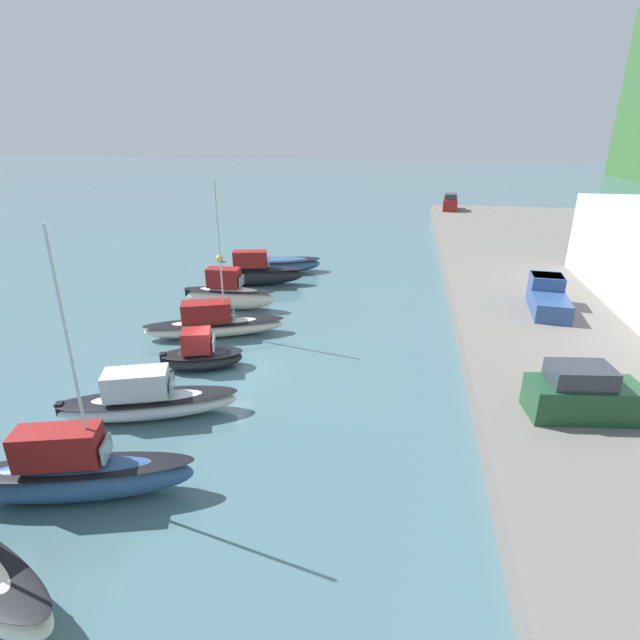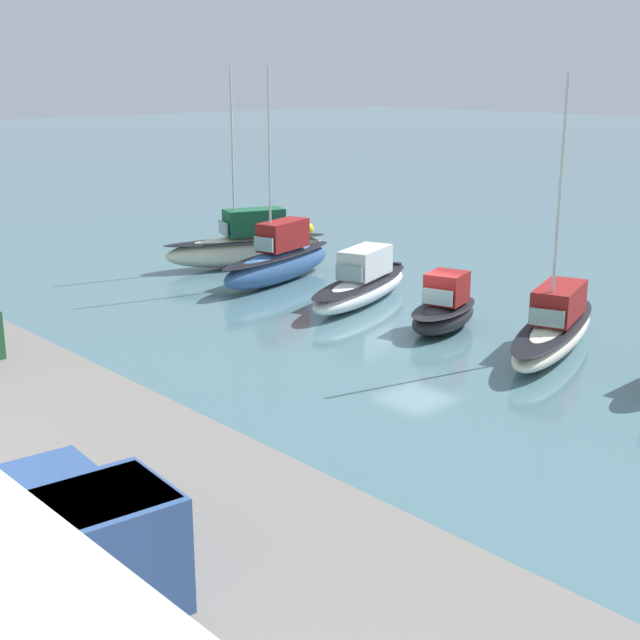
{
  "view_description": "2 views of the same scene",
  "coord_description": "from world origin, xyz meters",
  "px_view_note": "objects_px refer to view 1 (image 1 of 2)",
  "views": [
    {
      "loc": [
        22.22,
        8.99,
        12.19
      ],
      "look_at": [
        -4.06,
        4.5,
        1.62
      ],
      "focal_mm": 28.0,
      "sensor_mm": 36.0,
      "label": 1
    },
    {
      "loc": [
        -20.88,
        23.67,
        9.32
      ],
      "look_at": [
        0.48,
        4.39,
        1.29
      ],
      "focal_mm": 50.0,
      "sensor_mm": 36.0,
      "label": 2
    }
  ],
  "objects_px": {
    "moored_boat_1": "(255,273)",
    "moored_boat_4": "(201,355)",
    "moored_boat_0": "(283,265)",
    "moored_boat_2": "(228,294)",
    "moored_boat_5": "(146,400)",
    "pickup_truck_0": "(547,296)",
    "parked_car_1": "(583,395)",
    "moored_boat_3": "(213,324)",
    "mooring_buoy_1": "(220,258)",
    "parked_car_0": "(450,203)",
    "moored_boat_6": "(75,473)"
  },
  "relations": [
    {
      "from": "parked_car_1",
      "to": "mooring_buoy_1",
      "type": "distance_m",
      "value": 34.89
    },
    {
      "from": "parked_car_0",
      "to": "parked_car_1",
      "type": "distance_m",
      "value": 50.56
    },
    {
      "from": "moored_boat_1",
      "to": "mooring_buoy_1",
      "type": "relative_size",
      "value": 12.3
    },
    {
      "from": "mooring_buoy_1",
      "to": "parked_car_1",
      "type": "bearing_deg",
      "value": 44.13
    },
    {
      "from": "moored_boat_0",
      "to": "moored_boat_5",
      "type": "height_order",
      "value": "moored_boat_5"
    },
    {
      "from": "moored_boat_2",
      "to": "moored_boat_5",
      "type": "relative_size",
      "value": 0.81
    },
    {
      "from": "moored_boat_2",
      "to": "moored_boat_5",
      "type": "xyz_separation_m",
      "value": [
        13.85,
        1.07,
        -0.27
      ]
    },
    {
      "from": "moored_boat_1",
      "to": "parked_car_0",
      "type": "bearing_deg",
      "value": 137.61
    },
    {
      "from": "parked_car_1",
      "to": "pickup_truck_0",
      "type": "relative_size",
      "value": 0.9
    },
    {
      "from": "moored_boat_0",
      "to": "parked_car_0",
      "type": "relative_size",
      "value": 1.6
    },
    {
      "from": "parked_car_1",
      "to": "mooring_buoy_1",
      "type": "xyz_separation_m",
      "value": [
        -25.0,
        -24.25,
        -2.0
      ]
    },
    {
      "from": "mooring_buoy_1",
      "to": "parked_car_0",
      "type": "bearing_deg",
      "value": 138.34
    },
    {
      "from": "moored_boat_2",
      "to": "parked_car_1",
      "type": "xyz_separation_m",
      "value": [
        12.89,
        19.07,
        1.23
      ]
    },
    {
      "from": "moored_boat_3",
      "to": "parked_car_1",
      "type": "xyz_separation_m",
      "value": [
        8.15,
        18.39,
        1.52
      ]
    },
    {
      "from": "pickup_truck_0",
      "to": "moored_boat_3",
      "type": "bearing_deg",
      "value": -162.77
    },
    {
      "from": "moored_boat_5",
      "to": "parked_car_0",
      "type": "xyz_separation_m",
      "value": [
        -51.49,
        16.48,
        1.51
      ]
    },
    {
      "from": "mooring_buoy_1",
      "to": "moored_boat_3",
      "type": "bearing_deg",
      "value": 19.19
    },
    {
      "from": "parked_car_1",
      "to": "moored_boat_5",
      "type": "bearing_deg",
      "value": -94.06
    },
    {
      "from": "moored_boat_5",
      "to": "parked_car_0",
      "type": "height_order",
      "value": "parked_car_0"
    },
    {
      "from": "moored_boat_3",
      "to": "mooring_buoy_1",
      "type": "relative_size",
      "value": 14.59
    },
    {
      "from": "moored_boat_5",
      "to": "mooring_buoy_1",
      "type": "xyz_separation_m",
      "value": [
        -25.95,
        -6.25,
        -0.5
      ]
    },
    {
      "from": "moored_boat_3",
      "to": "parked_car_0",
      "type": "distance_m",
      "value": 45.64
    },
    {
      "from": "moored_boat_2",
      "to": "moored_boat_4",
      "type": "distance_m",
      "value": 9.08
    },
    {
      "from": "moored_boat_0",
      "to": "moored_boat_1",
      "type": "bearing_deg",
      "value": -38.26
    },
    {
      "from": "moored_boat_1",
      "to": "parked_car_0",
      "type": "xyz_separation_m",
      "value": [
        -32.02,
        17.33,
        1.29
      ]
    },
    {
      "from": "moored_boat_6",
      "to": "mooring_buoy_1",
      "type": "xyz_separation_m",
      "value": [
        -31.17,
        -6.39,
        -0.73
      ]
    },
    {
      "from": "moored_boat_5",
      "to": "moored_boat_6",
      "type": "height_order",
      "value": "moored_boat_6"
    },
    {
      "from": "pickup_truck_0",
      "to": "parked_car_1",
      "type": "bearing_deg",
      "value": -92.99
    },
    {
      "from": "parked_car_1",
      "to": "moored_boat_2",
      "type": "bearing_deg",
      "value": -131.15
    },
    {
      "from": "moored_boat_1",
      "to": "moored_boat_4",
      "type": "distance_m",
      "value": 14.62
    },
    {
      "from": "moored_boat_0",
      "to": "parked_car_1",
      "type": "relative_size",
      "value": 1.57
    },
    {
      "from": "moored_boat_0",
      "to": "moored_boat_5",
      "type": "xyz_separation_m",
      "value": [
        23.41,
        -0.5,
        0.12
      ]
    },
    {
      "from": "moored_boat_3",
      "to": "mooring_buoy_1",
      "type": "bearing_deg",
      "value": 179.42
    },
    {
      "from": "moored_boat_2",
      "to": "parked_car_0",
      "type": "relative_size",
      "value": 1.51
    },
    {
      "from": "parked_car_1",
      "to": "moored_boat_3",
      "type": "bearing_deg",
      "value": -121.0
    },
    {
      "from": "moored_boat_6",
      "to": "parked_car_1",
      "type": "distance_m",
      "value": 18.94
    },
    {
      "from": "moored_boat_2",
      "to": "mooring_buoy_1",
      "type": "relative_size",
      "value": 10.18
    },
    {
      "from": "moored_boat_0",
      "to": "parked_car_1",
      "type": "height_order",
      "value": "parked_car_1"
    },
    {
      "from": "moored_boat_4",
      "to": "mooring_buoy_1",
      "type": "xyz_separation_m",
      "value": [
        -21.04,
        -6.78,
        -0.45
      ]
    },
    {
      "from": "moored_boat_2",
      "to": "moored_boat_5",
      "type": "height_order",
      "value": "moored_boat_2"
    },
    {
      "from": "moored_boat_1",
      "to": "moored_boat_3",
      "type": "relative_size",
      "value": 0.84
    },
    {
      "from": "moored_boat_1",
      "to": "mooring_buoy_1",
      "type": "xyz_separation_m",
      "value": [
        -6.49,
        -5.39,
        -0.71
      ]
    },
    {
      "from": "moored_boat_1",
      "to": "moored_boat_4",
      "type": "bearing_deg",
      "value": -8.51
    },
    {
      "from": "moored_boat_4",
      "to": "parked_car_0",
      "type": "xyz_separation_m",
      "value": [
        -46.57,
        15.94,
        1.56
      ]
    },
    {
      "from": "moored_boat_2",
      "to": "mooring_buoy_1",
      "type": "xyz_separation_m",
      "value": [
        -12.11,
        -5.18,
        -0.77
      ]
    },
    {
      "from": "moored_boat_0",
      "to": "moored_boat_5",
      "type": "relative_size",
      "value": 0.87
    },
    {
      "from": "moored_boat_3",
      "to": "moored_boat_4",
      "type": "xyz_separation_m",
      "value": [
        4.19,
        0.92,
        -0.04
      ]
    },
    {
      "from": "moored_boat_3",
      "to": "parked_car_0",
      "type": "xyz_separation_m",
      "value": [
        -42.39,
        16.86,
        1.52
      ]
    },
    {
      "from": "moored_boat_2",
      "to": "pickup_truck_0",
      "type": "xyz_separation_m",
      "value": [
        0.27,
        20.77,
        1.13
      ]
    },
    {
      "from": "moored_boat_2",
      "to": "moored_boat_3",
      "type": "xyz_separation_m",
      "value": [
        4.74,
        0.68,
        -0.29
      ]
    }
  ]
}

